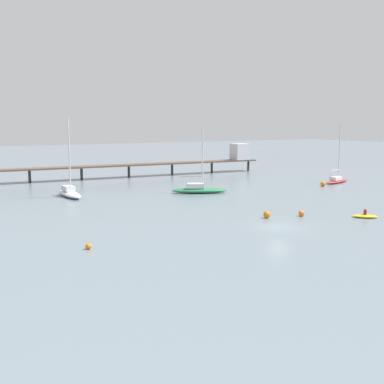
{
  "coord_description": "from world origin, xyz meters",
  "views": [
    {
      "loc": [
        -33.17,
        -38.41,
        10.97
      ],
      "look_at": [
        0.0,
        18.08,
        1.5
      ],
      "focal_mm": 45.12,
      "sensor_mm": 36.0,
      "label": 1
    }
  ],
  "objects_px": {
    "sailboat_green": "(199,189)",
    "mooring_buoy_near": "(267,215)",
    "mooring_buoy_inner": "(88,246)",
    "sailboat_white": "(70,192)",
    "sailboat_red": "(337,179)",
    "dinghy_yellow": "(365,216)",
    "mooring_buoy_mid": "(323,184)",
    "pier": "(158,161)",
    "mooring_buoy_far": "(301,213)"
  },
  "relations": [
    {
      "from": "sailboat_green",
      "to": "mooring_buoy_far",
      "type": "distance_m",
      "value": 22.35
    },
    {
      "from": "sailboat_white",
      "to": "sailboat_red",
      "type": "bearing_deg",
      "value": -10.0
    },
    {
      "from": "sailboat_red",
      "to": "dinghy_yellow",
      "type": "relative_size",
      "value": 3.61
    },
    {
      "from": "sailboat_red",
      "to": "mooring_buoy_far",
      "type": "xyz_separation_m",
      "value": [
        -27.89,
        -20.55,
        -0.32
      ]
    },
    {
      "from": "mooring_buoy_mid",
      "to": "mooring_buoy_far",
      "type": "bearing_deg",
      "value": -140.39
    },
    {
      "from": "mooring_buoy_near",
      "to": "sailboat_green",
      "type": "bearing_deg",
      "value": 80.34
    },
    {
      "from": "pier",
      "to": "mooring_buoy_inner",
      "type": "xyz_separation_m",
      "value": [
        -31.45,
        -49.59,
        -2.87
      ]
    },
    {
      "from": "dinghy_yellow",
      "to": "mooring_buoy_mid",
      "type": "distance_m",
      "value": 27.84
    },
    {
      "from": "mooring_buoy_near",
      "to": "sailboat_white",
      "type": "bearing_deg",
      "value": 118.58
    },
    {
      "from": "mooring_buoy_far",
      "to": "mooring_buoy_mid",
      "type": "distance_m",
      "value": 28.65
    },
    {
      "from": "sailboat_red",
      "to": "mooring_buoy_mid",
      "type": "bearing_deg",
      "value": -158.59
    },
    {
      "from": "sailboat_green",
      "to": "mooring_buoy_near",
      "type": "bearing_deg",
      "value": -99.66
    },
    {
      "from": "sailboat_green",
      "to": "mooring_buoy_near",
      "type": "xyz_separation_m",
      "value": [
        -3.58,
        -21.06,
        -0.25
      ]
    },
    {
      "from": "sailboat_white",
      "to": "mooring_buoy_inner",
      "type": "distance_m",
      "value": 31.46
    },
    {
      "from": "sailboat_green",
      "to": "sailboat_red",
      "type": "bearing_deg",
      "value": -3.59
    },
    {
      "from": "sailboat_green",
      "to": "mooring_buoy_inner",
      "type": "distance_m",
      "value": 35.36
    },
    {
      "from": "sailboat_green",
      "to": "mooring_buoy_far",
      "type": "bearing_deg",
      "value": -88.49
    },
    {
      "from": "sailboat_green",
      "to": "dinghy_yellow",
      "type": "relative_size",
      "value": 3.53
    },
    {
      "from": "mooring_buoy_near",
      "to": "mooring_buoy_inner",
      "type": "xyz_separation_m",
      "value": [
        -22.31,
        -3.02,
        -0.14
      ]
    },
    {
      "from": "dinghy_yellow",
      "to": "mooring_buoy_near",
      "type": "height_order",
      "value": "dinghy_yellow"
    },
    {
      "from": "pier",
      "to": "sailboat_white",
      "type": "height_order",
      "value": "sailboat_white"
    },
    {
      "from": "pier",
      "to": "mooring_buoy_mid",
      "type": "height_order",
      "value": "pier"
    },
    {
      "from": "pier",
      "to": "mooring_buoy_inner",
      "type": "distance_m",
      "value": 58.8
    },
    {
      "from": "sailboat_green",
      "to": "mooring_buoy_inner",
      "type": "bearing_deg",
      "value": -137.08
    },
    {
      "from": "sailboat_white",
      "to": "sailboat_green",
      "type": "bearing_deg",
      "value": -19.3
    },
    {
      "from": "sailboat_red",
      "to": "mooring_buoy_inner",
      "type": "relative_size",
      "value": 19.95
    },
    {
      "from": "sailboat_white",
      "to": "mooring_buoy_inner",
      "type": "xyz_separation_m",
      "value": [
        -7.29,
        -30.6,
        -0.46
      ]
    },
    {
      "from": "mooring_buoy_far",
      "to": "mooring_buoy_inner",
      "type": "relative_size",
      "value": 1.29
    },
    {
      "from": "mooring_buoy_inner",
      "to": "sailboat_white",
      "type": "bearing_deg",
      "value": 76.6
    },
    {
      "from": "mooring_buoy_far",
      "to": "mooring_buoy_near",
      "type": "bearing_deg",
      "value": 163.01
    },
    {
      "from": "sailboat_white",
      "to": "mooring_buoy_mid",
      "type": "height_order",
      "value": "sailboat_white"
    },
    {
      "from": "sailboat_white",
      "to": "mooring_buoy_inner",
      "type": "bearing_deg",
      "value": -103.4
    },
    {
      "from": "sailboat_red",
      "to": "sailboat_white",
      "type": "distance_m",
      "value": 47.81
    },
    {
      "from": "dinghy_yellow",
      "to": "mooring_buoy_mid",
      "type": "xyz_separation_m",
      "value": [
        16.26,
        22.6,
        0.23
      ]
    },
    {
      "from": "sailboat_white",
      "to": "dinghy_yellow",
      "type": "distance_m",
      "value": 41.56
    },
    {
      "from": "sailboat_white",
      "to": "sailboat_green",
      "type": "xyz_separation_m",
      "value": [
        18.6,
        -6.51,
        -0.08
      ]
    },
    {
      "from": "sailboat_green",
      "to": "sailboat_white",
      "type": "bearing_deg",
      "value": 160.7
    },
    {
      "from": "mooring_buoy_far",
      "to": "sailboat_white",
      "type": "bearing_deg",
      "value": 123.63
    },
    {
      "from": "sailboat_green",
      "to": "mooring_buoy_far",
      "type": "height_order",
      "value": "sailboat_green"
    },
    {
      "from": "sailboat_white",
      "to": "mooring_buoy_inner",
      "type": "height_order",
      "value": "sailboat_white"
    },
    {
      "from": "sailboat_red",
      "to": "sailboat_white",
      "type": "relative_size",
      "value": 0.93
    },
    {
      "from": "pier",
      "to": "mooring_buoy_inner",
      "type": "relative_size",
      "value": 127.65
    },
    {
      "from": "sailboat_red",
      "to": "dinghy_yellow",
      "type": "height_order",
      "value": "sailboat_red"
    },
    {
      "from": "pier",
      "to": "sailboat_green",
      "type": "xyz_separation_m",
      "value": [
        -5.56,
        -25.51,
        -2.48
      ]
    },
    {
      "from": "pier",
      "to": "mooring_buoy_far",
      "type": "relative_size",
      "value": 98.67
    },
    {
      "from": "sailboat_green",
      "to": "dinghy_yellow",
      "type": "xyz_separation_m",
      "value": [
        6.41,
        -26.67,
        -0.45
      ]
    },
    {
      "from": "sailboat_green",
      "to": "mooring_buoy_near",
      "type": "distance_m",
      "value": 21.36
    },
    {
      "from": "sailboat_green",
      "to": "mooring_buoy_mid",
      "type": "height_order",
      "value": "sailboat_green"
    },
    {
      "from": "pier",
      "to": "sailboat_red",
      "type": "height_order",
      "value": "sailboat_red"
    },
    {
      "from": "mooring_buoy_inner",
      "to": "sailboat_red",
      "type": "bearing_deg",
      "value": 22.29
    }
  ]
}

